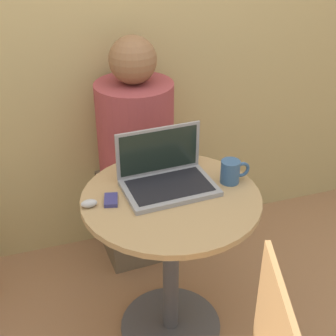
% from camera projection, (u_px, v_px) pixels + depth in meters
% --- Properties ---
extents(ground_plane, '(12.00, 12.00, 0.00)m').
position_uv_depth(ground_plane, '(171.00, 326.00, 2.25)').
color(ground_plane, '#9E704C').
extents(back_wall, '(7.00, 0.05, 2.60)m').
position_uv_depth(back_wall, '(118.00, 14.00, 2.26)').
color(back_wall, tan).
rests_on(back_wall, ground_plane).
extents(round_table, '(0.73, 0.73, 0.75)m').
position_uv_depth(round_table, '(171.00, 241.00, 1.99)').
color(round_table, '#4C4C51').
rests_on(round_table, ground_plane).
extents(laptop, '(0.38, 0.27, 0.23)m').
position_uv_depth(laptop, '(166.00, 176.00, 1.92)').
color(laptop, gray).
rests_on(laptop, round_table).
extents(cell_phone, '(0.07, 0.10, 0.02)m').
position_uv_depth(cell_phone, '(111.00, 200.00, 1.83)').
color(cell_phone, navy).
rests_on(cell_phone, round_table).
extents(computer_mouse, '(0.06, 0.04, 0.03)m').
position_uv_depth(computer_mouse, '(89.00, 203.00, 1.80)').
color(computer_mouse, '#B2B2B7').
rests_on(computer_mouse, round_table).
extents(coffee_cup, '(0.13, 0.08, 0.10)m').
position_uv_depth(coffee_cup, '(231.00, 171.00, 1.94)').
color(coffee_cup, '#335684').
rests_on(coffee_cup, round_table).
extents(person_seated, '(0.39, 0.60, 1.25)m').
position_uv_depth(person_seated, '(133.00, 169.00, 2.52)').
color(person_seated, brown).
rests_on(person_seated, ground_plane).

